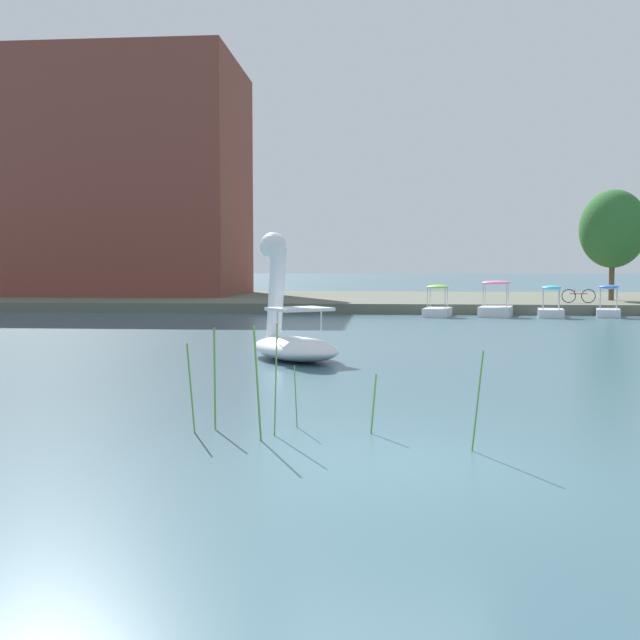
% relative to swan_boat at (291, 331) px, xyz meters
% --- Properties ---
extents(ground_plane, '(634.63, 634.63, 0.00)m').
position_rel_swan_boat_xyz_m(ground_plane, '(2.47, -9.77, -0.72)').
color(ground_plane, '#385966').
extents(shore_bank_far, '(155.43, 20.24, 0.51)m').
position_rel_swan_boat_xyz_m(shore_bank_far, '(2.47, 28.63, -0.47)').
color(shore_bank_far, '#5B6051').
rests_on(shore_bank_far, ground_plane).
extents(swan_boat, '(3.22, 3.55, 3.23)m').
position_rel_swan_boat_xyz_m(swan_boat, '(0.00, 0.00, 0.00)').
color(swan_boat, white).
rests_on(swan_boat, ground_plane).
extents(pedal_boat_lime, '(1.56, 2.30, 1.51)m').
position_rel_swan_boat_xyz_m(pedal_boat_lime, '(4.80, 17.12, -0.29)').
color(pedal_boat_lime, white).
rests_on(pedal_boat_lime, ground_plane).
extents(pedal_boat_pink, '(1.95, 2.60, 1.70)m').
position_rel_swan_boat_xyz_m(pedal_boat_pink, '(7.59, 17.49, -0.27)').
color(pedal_boat_pink, white).
rests_on(pedal_boat_pink, ground_plane).
extents(pedal_boat_cyan, '(1.47, 2.04, 1.49)m').
position_rel_swan_boat_xyz_m(pedal_boat_cyan, '(10.07, 17.00, -0.29)').
color(pedal_boat_cyan, white).
rests_on(pedal_boat_cyan, ground_plane).
extents(pedal_boat_blue, '(1.45, 1.95, 1.52)m').
position_rel_swan_boat_xyz_m(pedal_boat_blue, '(12.80, 17.40, -0.26)').
color(pedal_boat_blue, white).
rests_on(pedal_boat_blue, ground_plane).
extents(tree_sapling_by_fence, '(3.77, 3.90, 6.13)m').
position_rel_swan_boat_xyz_m(tree_sapling_by_fence, '(14.85, 24.01, 3.74)').
color(tree_sapling_by_fence, brown).
rests_on(tree_sapling_by_fence, shore_bank_far).
extents(bicycle_parked, '(1.68, 0.16, 0.73)m').
position_rel_swan_boat_xyz_m(bicycle_parked, '(12.21, 20.55, 0.15)').
color(bicycle_parked, black).
rests_on(bicycle_parked, shore_bank_far).
extents(apartment_block, '(18.69, 11.35, 15.46)m').
position_rel_swan_boat_xyz_m(apartment_block, '(-16.89, 30.83, 7.52)').
color(apartment_block, brown).
rests_on(apartment_block, shore_bank_far).
extents(reed_clump_foreground, '(3.97, 1.37, 1.55)m').
position_rel_swan_boat_xyz_m(reed_clump_foreground, '(0.95, -8.53, -0.05)').
color(reed_clump_foreground, '#568E38').
rests_on(reed_clump_foreground, ground_plane).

